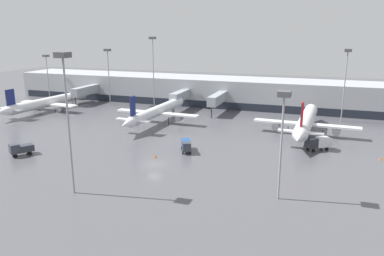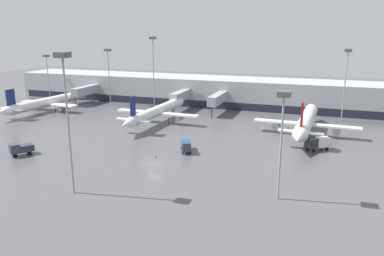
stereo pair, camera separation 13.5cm
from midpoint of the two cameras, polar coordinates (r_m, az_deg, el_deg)
ground_plane at (r=70.90m, az=-5.85°, el=-5.52°), size 320.00×320.00×0.00m
terminal_building at (r=126.89m, az=5.92°, el=5.49°), size 160.00×29.60×9.00m
parked_jet_0 at (r=102.05m, az=-5.41°, el=2.56°), size 23.75×36.57×9.32m
parked_jet_1 at (r=125.83m, az=-21.09°, el=3.70°), size 21.03×39.09×8.64m
parked_jet_2 at (r=93.30m, az=16.94°, el=0.93°), size 24.87×36.04×10.06m
service_truck_1 at (r=82.71m, az=18.60°, el=-2.10°), size 5.48×4.94×2.76m
service_truck_2 at (r=82.58m, az=-24.67°, el=-2.85°), size 4.10×4.83×2.55m
service_truck_3 at (r=77.51m, az=-0.96°, el=-2.57°), size 3.76×5.51×2.42m
traffic_cone_0 at (r=74.37m, az=-5.69°, el=-4.25°), size 0.45×0.45×0.73m
traffic_cone_1 at (r=81.38m, az=26.72°, el=-4.18°), size 0.40×0.40×0.59m
apron_light_mast_0 at (r=54.08m, az=13.66°, el=2.13°), size 1.80×1.80×16.20m
apron_light_mast_1 at (r=147.66m, az=-21.31°, el=9.14°), size 1.80×1.80×16.08m
apron_light_mast_2 at (r=108.85m, az=22.46°, el=8.81°), size 1.80×1.80×19.76m
apron_light_mast_3 at (r=57.03m, az=-18.82°, el=6.02°), size 1.80×1.80×21.39m
apron_light_mast_4 at (r=122.68m, az=-6.01°, el=11.21°), size 1.80×1.80×22.60m
apron_light_mast_5 at (r=128.33m, az=-12.72°, el=9.92°), size 1.80×1.80×18.72m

